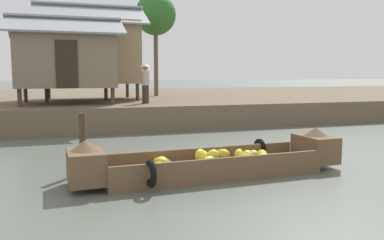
{
  "coord_description": "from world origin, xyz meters",
  "views": [
    {
      "loc": [
        -1.84,
        -1.75,
        2.16
      ],
      "look_at": [
        0.98,
        6.86,
        1.12
      ],
      "focal_mm": 37.03,
      "sensor_mm": 36.0,
      "label": 1
    }
  ],
  "objects": [
    {
      "name": "mooring_post",
      "position": [
        -1.46,
        7.12,
        0.66
      ],
      "size": [
        0.14,
        0.14,
        1.33
      ],
      "primitive_type": "cylinder",
      "color": "#423323",
      "rests_on": "ground"
    },
    {
      "name": "banana_boat",
      "position": [
        1.17,
        6.0,
        0.32
      ],
      "size": [
        5.97,
        2.06,
        0.93
      ],
      "color": "brown",
      "rests_on": "ground"
    },
    {
      "name": "stilt_house_mid_left",
      "position": [
        -0.53,
        17.73,
        3.25
      ],
      "size": [
        5.01,
        3.85,
        4.46
      ],
      "color": "#4C3826",
      "rests_on": "riverbank_strip"
    },
    {
      "name": "riverbank_strip",
      "position": [
        0.0,
        22.58,
        0.49
      ],
      "size": [
        160.0,
        20.0,
        0.97
      ],
      "primitive_type": "cube",
      "color": "brown",
      "rests_on": "ground"
    },
    {
      "name": "vendor_person",
      "position": [
        1.44,
        14.47,
        1.9
      ],
      "size": [
        0.44,
        0.44,
        1.66
      ],
      "color": "#332D28",
      "rests_on": "riverbank_strip"
    },
    {
      "name": "palm_tree_near",
      "position": [
        3.22,
        20.19,
        5.43
      ],
      "size": [
        2.27,
        2.27,
        5.64
      ],
      "color": "brown",
      "rests_on": "riverbank_strip"
    },
    {
      "name": "ground_plane",
      "position": [
        0.0,
        10.0,
        0.0
      ],
      "size": [
        300.0,
        300.0,
        0.0
      ],
      "primitive_type": "plane",
      "color": "#596056"
    },
    {
      "name": "stilt_house_left",
      "position": [
        -1.65,
        15.36,
        2.82
      ],
      "size": [
        4.5,
        3.42,
        3.54
      ],
      "color": "#4C3826",
      "rests_on": "riverbank_strip"
    }
  ]
}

